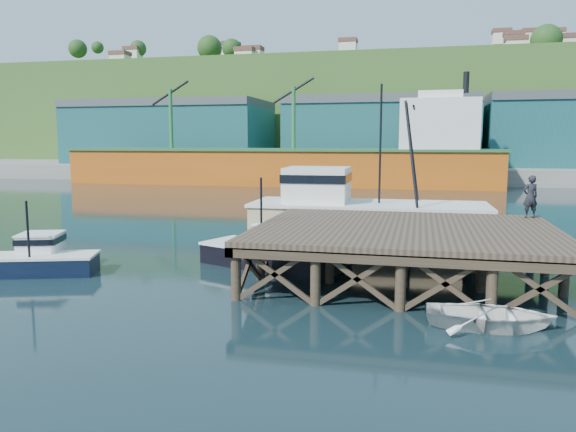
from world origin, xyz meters
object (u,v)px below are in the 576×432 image
(boat_navy, at_px, (36,258))
(dinghy, at_px, (490,315))
(trawler, at_px, (363,211))
(dockworker, at_px, (530,197))
(boat_black, at_px, (274,250))

(boat_navy, distance_m, dinghy, 18.26)
(boat_navy, xyz_separation_m, trawler, (12.81, 10.59, 1.14))
(boat_navy, relative_size, trawler, 0.42)
(trawler, distance_m, dockworker, 8.89)
(boat_navy, bearing_deg, trawler, 21.30)
(boat_black, height_order, trawler, trawler)
(boat_navy, bearing_deg, dinghy, -27.91)
(trawler, relative_size, dinghy, 3.42)
(boat_black, relative_size, dinghy, 1.84)
(boat_navy, height_order, dockworker, dockworker)
(boat_navy, distance_m, boat_black, 10.21)
(boat_black, bearing_deg, dockworker, 38.06)
(boat_black, distance_m, trawler, 7.76)
(dockworker, bearing_deg, trawler, -45.90)
(trawler, xyz_separation_m, dockworker, (7.90, -3.87, 1.32))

